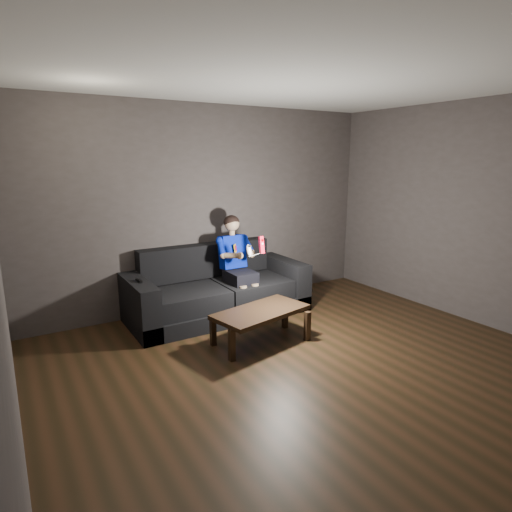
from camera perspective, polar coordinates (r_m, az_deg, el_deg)
floor at (r=4.21m, az=9.68°, el=-15.75°), size 5.00×5.00×0.00m
back_wall at (r=5.84m, az=-6.17°, el=6.40°), size 5.00×0.04×2.70m
left_wall at (r=2.82m, az=-30.98°, el=-2.40°), size 0.04×5.00×2.70m
right_wall at (r=5.72m, az=29.56°, el=4.67°), size 0.04×5.00×2.70m
ceiling at (r=3.76m, az=11.37°, el=23.33°), size 5.00×5.00×0.02m
sofa at (r=5.60m, az=-5.20°, el=-4.97°), size 2.29×0.99×0.89m
child at (r=5.54m, az=-2.61°, el=-0.09°), size 0.49×0.60×1.19m
wii_remote_red at (r=5.15m, az=0.74°, el=1.50°), size 0.05×0.08×0.21m
nunchuk_white at (r=5.08m, az=-0.94°, el=0.77°), size 0.08×0.10×0.15m
wii_remote_black at (r=5.07m, az=-15.35°, el=-3.18°), size 0.04×0.14×0.03m
coffee_table at (r=4.73m, az=0.65°, el=-7.78°), size 1.14×0.73×0.38m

